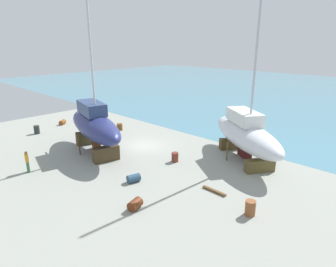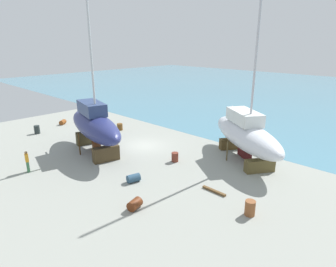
{
  "view_description": "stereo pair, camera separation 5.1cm",
  "coord_description": "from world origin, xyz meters",
  "px_view_note": "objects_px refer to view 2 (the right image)",
  "views": [
    {
      "loc": [
        20.71,
        -17.95,
        9.94
      ],
      "look_at": [
        3.53,
        -0.1,
        2.08
      ],
      "focal_mm": 31.1,
      "sensor_mm": 36.0,
      "label": 1
    },
    {
      "loc": [
        20.75,
        -17.92,
        9.94
      ],
      "look_at": [
        3.53,
        -0.1,
        2.08
      ],
      "focal_mm": 31.1,
      "sensor_mm": 36.0,
      "label": 2
    }
  ],
  "objects_px": {
    "barrel_ochre": "(37,130)",
    "barrel_rust_near": "(133,178)",
    "sailboat_small_center": "(95,125)",
    "barrel_by_slipway": "(63,122)",
    "barrel_rust_mid": "(250,208)",
    "barrel_tipped_center": "(135,204)",
    "barrel_tipped_left": "(120,127)",
    "sailboat_far_slipway": "(246,134)",
    "barrel_rust_far": "(175,157)",
    "worker": "(27,161)"
  },
  "relations": [
    {
      "from": "barrel_tipped_left",
      "to": "barrel_rust_mid",
      "type": "height_order",
      "value": "barrel_rust_mid"
    },
    {
      "from": "sailboat_small_center",
      "to": "barrel_rust_near",
      "type": "height_order",
      "value": "sailboat_small_center"
    },
    {
      "from": "barrel_ochre",
      "to": "sailboat_small_center",
      "type": "bearing_deg",
      "value": 8.97
    },
    {
      "from": "barrel_by_slipway",
      "to": "barrel_rust_near",
      "type": "bearing_deg",
      "value": -11.76
    },
    {
      "from": "worker",
      "to": "barrel_rust_mid",
      "type": "xyz_separation_m",
      "value": [
        15.74,
        6.79,
        -0.44
      ]
    },
    {
      "from": "sailboat_small_center",
      "to": "barrel_by_slipway",
      "type": "relative_size",
      "value": 20.31
    },
    {
      "from": "barrel_rust_near",
      "to": "barrel_by_slipway",
      "type": "relative_size",
      "value": 1.04
    },
    {
      "from": "sailboat_far_slipway",
      "to": "barrel_rust_near",
      "type": "xyz_separation_m",
      "value": [
        -3.59,
        -9.64,
        -2.02
      ]
    },
    {
      "from": "barrel_tipped_left",
      "to": "barrel_rust_near",
      "type": "bearing_deg",
      "value": -32.8
    },
    {
      "from": "sailboat_small_center",
      "to": "barrel_ochre",
      "type": "bearing_deg",
      "value": -156.62
    },
    {
      "from": "barrel_tipped_center",
      "to": "barrel_by_slipway",
      "type": "relative_size",
      "value": 0.99
    },
    {
      "from": "barrel_rust_mid",
      "to": "barrel_rust_far",
      "type": "bearing_deg",
      "value": 161.8
    },
    {
      "from": "barrel_tipped_center",
      "to": "barrel_rust_mid",
      "type": "relative_size",
      "value": 0.95
    },
    {
      "from": "sailboat_small_center",
      "to": "barrel_rust_far",
      "type": "height_order",
      "value": "sailboat_small_center"
    },
    {
      "from": "barrel_rust_near",
      "to": "barrel_by_slipway",
      "type": "height_order",
      "value": "barrel_rust_near"
    },
    {
      "from": "barrel_ochre",
      "to": "barrel_rust_near",
      "type": "height_order",
      "value": "barrel_ochre"
    },
    {
      "from": "barrel_tipped_left",
      "to": "barrel_rust_mid",
      "type": "distance_m",
      "value": 20.46
    },
    {
      "from": "barrel_tipped_center",
      "to": "barrel_rust_far",
      "type": "distance_m",
      "value": 7.94
    },
    {
      "from": "sailboat_small_center",
      "to": "barrel_ochre",
      "type": "relative_size",
      "value": 19.7
    },
    {
      "from": "barrel_rust_near",
      "to": "barrel_tipped_left",
      "type": "bearing_deg",
      "value": 147.2
    },
    {
      "from": "barrel_rust_far",
      "to": "sailboat_far_slipway",
      "type": "bearing_deg",
      "value": 49.64
    },
    {
      "from": "sailboat_small_center",
      "to": "barrel_rust_mid",
      "type": "height_order",
      "value": "sailboat_small_center"
    },
    {
      "from": "barrel_by_slipway",
      "to": "barrel_rust_mid",
      "type": "relative_size",
      "value": 0.96
    },
    {
      "from": "worker",
      "to": "barrel_tipped_left",
      "type": "xyz_separation_m",
      "value": [
        -4.03,
        12.07,
        -0.52
      ]
    },
    {
      "from": "sailboat_small_center",
      "to": "barrel_tipped_left",
      "type": "relative_size",
      "value": 23.55
    },
    {
      "from": "sailboat_small_center",
      "to": "barrel_tipped_center",
      "type": "height_order",
      "value": "sailboat_small_center"
    },
    {
      "from": "sailboat_far_slipway",
      "to": "barrel_tipped_center",
      "type": "xyz_separation_m",
      "value": [
        -0.71,
        -11.92,
        -2.0
      ]
    },
    {
      "from": "worker",
      "to": "barrel_rust_far",
      "type": "bearing_deg",
      "value": 159.13
    },
    {
      "from": "sailboat_small_center",
      "to": "sailboat_far_slipway",
      "type": "distance_m",
      "value": 13.61
    },
    {
      "from": "barrel_rust_far",
      "to": "barrel_rust_mid",
      "type": "distance_m",
      "value": 9.21
    },
    {
      "from": "barrel_ochre",
      "to": "barrel_rust_mid",
      "type": "relative_size",
      "value": 0.99
    },
    {
      "from": "sailboat_small_center",
      "to": "barrel_rust_far",
      "type": "relative_size",
      "value": 22.57
    },
    {
      "from": "sailboat_far_slipway",
      "to": "barrel_rust_near",
      "type": "bearing_deg",
      "value": -76.42
    },
    {
      "from": "sailboat_small_center",
      "to": "barrel_rust_near",
      "type": "xyz_separation_m",
      "value": [
        7.36,
        -1.57,
        -2.33
      ]
    },
    {
      "from": "worker",
      "to": "barrel_rust_mid",
      "type": "bearing_deg",
      "value": 128.32
    },
    {
      "from": "barrel_tipped_center",
      "to": "barrel_tipped_left",
      "type": "bearing_deg",
      "value": 146.03
    },
    {
      "from": "barrel_rust_near",
      "to": "barrel_rust_far",
      "type": "xyz_separation_m",
      "value": [
        -0.4,
        4.95,
        0.11
      ]
    },
    {
      "from": "sailboat_small_center",
      "to": "barrel_rust_far",
      "type": "bearing_deg",
      "value": 40.34
    },
    {
      "from": "barrel_rust_near",
      "to": "barrel_rust_mid",
      "type": "distance_m",
      "value": 8.61
    },
    {
      "from": "sailboat_far_slipway",
      "to": "barrel_by_slipway",
      "type": "relative_size",
      "value": 18.48
    },
    {
      "from": "sailboat_far_slipway",
      "to": "barrel_rust_mid",
      "type": "distance_m",
      "value": 9.13
    },
    {
      "from": "barrel_rust_near",
      "to": "sailboat_small_center",
      "type": "bearing_deg",
      "value": 168.0
    },
    {
      "from": "sailboat_far_slipway",
      "to": "barrel_tipped_left",
      "type": "height_order",
      "value": "sailboat_far_slipway"
    },
    {
      "from": "sailboat_small_center",
      "to": "barrel_by_slipway",
      "type": "xyz_separation_m",
      "value": [
        -11.2,
        2.3,
        -2.35
      ]
    },
    {
      "from": "barrel_rust_far",
      "to": "sailboat_small_center",
      "type": "bearing_deg",
      "value": -154.07
    },
    {
      "from": "barrel_ochre",
      "to": "barrel_rust_near",
      "type": "relative_size",
      "value": 0.99
    },
    {
      "from": "worker",
      "to": "barrel_tipped_center",
      "type": "height_order",
      "value": "worker"
    },
    {
      "from": "sailboat_far_slipway",
      "to": "barrel_rust_far",
      "type": "height_order",
      "value": "sailboat_far_slipway"
    },
    {
      "from": "sailboat_small_center",
      "to": "barrel_tipped_left",
      "type": "distance_m",
      "value": 7.42
    },
    {
      "from": "barrel_rust_far",
      "to": "barrel_tipped_left",
      "type": "bearing_deg",
      "value": 167.68
    }
  ]
}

